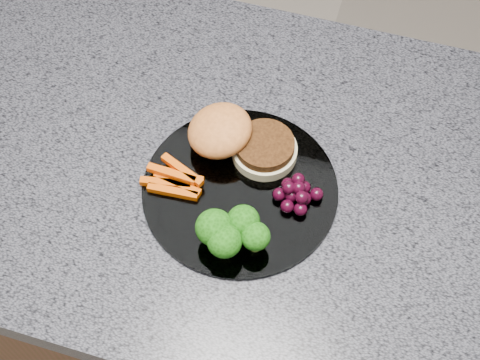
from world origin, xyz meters
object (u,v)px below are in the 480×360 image
at_px(burger, 236,139).
at_px(grape_bunch, 297,194).
at_px(plate, 240,189).
at_px(island_cabinet, 231,292).

height_order(burger, grape_bunch, burger).
height_order(plate, burger, burger).
xyz_separation_m(plate, grape_bunch, (0.07, 0.01, 0.02)).
bearing_deg(island_cabinet, grape_bunch, -17.42).
bearing_deg(plate, burger, 111.70).
distance_m(island_cabinet, plate, 0.48).
relative_size(plate, grape_bunch, 4.03).
relative_size(plate, burger, 1.56).
height_order(plate, grape_bunch, grape_bunch).
xyz_separation_m(island_cabinet, plate, (0.03, -0.04, 0.47)).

